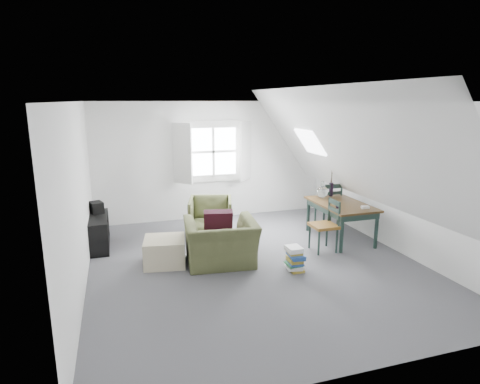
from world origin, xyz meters
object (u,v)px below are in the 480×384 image
object	(u,v)px
armchair_far	(211,235)
dining_chair_far	(329,204)
dining_chair_near	(325,225)
media_shelf	(98,234)
dining_table	(341,208)
magazine_stack	(295,259)
ottoman	(165,251)
armchair_near	(221,264)

from	to	relation	value
armchair_far	dining_chair_far	bearing A→B (deg)	10.27
dining_chair_near	media_shelf	xyz separation A→B (m)	(-3.71, 1.30, -0.21)
dining_table	armchair_far	bearing A→B (deg)	158.77
magazine_stack	dining_chair_far	bearing A→B (deg)	48.44
armchair_far	dining_chair_near	xyz separation A→B (m)	(1.68, -1.34, 0.46)
ottoman	dining_chair_near	world-z (taller)	dining_chair_near
dining_chair_far	magazine_stack	distance (m)	2.35
armchair_near	ottoman	world-z (taller)	ottoman
ottoman	dining_chair_far	xyz separation A→B (m)	(3.39, 0.90, 0.28)
armchair_near	magazine_stack	xyz separation A→B (m)	(1.00, -0.58, 0.19)
dining_chair_near	magazine_stack	size ratio (longest dim) A/B	2.37
dining_chair_far	media_shelf	bearing A→B (deg)	7.17
media_shelf	magazine_stack	bearing A→B (deg)	-33.23
dining_chair_far	media_shelf	distance (m)	4.42
ottoman	media_shelf	size ratio (longest dim) A/B	0.58
magazine_stack	dining_chair_near	bearing A→B (deg)	36.00
armchair_far	dining_table	world-z (taller)	dining_table
armchair_near	magazine_stack	size ratio (longest dim) A/B	2.92
media_shelf	armchair_far	bearing A→B (deg)	1.71
dining_chair_near	magazine_stack	distance (m)	1.08
media_shelf	dining_table	bearing A→B (deg)	-10.92
armchair_near	dining_chair_near	size ratio (longest dim) A/B	1.23
ottoman	dining_chair_far	distance (m)	3.52
armchair_near	dining_table	xyz separation A→B (m)	(2.40, 0.47, 0.60)
armchair_near	armchair_far	distance (m)	1.38
dining_chair_near	ottoman	bearing A→B (deg)	-111.90
media_shelf	ottoman	bearing A→B (deg)	-45.79
dining_chair_far	magazine_stack	world-z (taller)	dining_chair_far
media_shelf	dining_chair_far	bearing A→B (deg)	-1.64
dining_chair_far	dining_chair_near	distance (m)	1.33
dining_chair_far	armchair_near	bearing A→B (deg)	33.94
ottoman	dining_table	bearing A→B (deg)	3.68
dining_chair_far	dining_chair_near	size ratio (longest dim) A/B	1.05
dining_table	dining_chair_far	size ratio (longest dim) A/B	1.48
armchair_far	dining_chair_far	xyz separation A→B (m)	(2.39, -0.21, 0.48)
dining_chair_far	ottoman	bearing A→B (deg)	24.27
armchair_far	dining_table	size ratio (longest dim) A/B	0.59
ottoman	media_shelf	xyz separation A→B (m)	(-1.02, 1.07, 0.04)
dining_chair_far	magazine_stack	bearing A→B (deg)	57.77
ottoman	armchair_far	bearing A→B (deg)	48.01
armchair_far	dining_chair_far	size ratio (longest dim) A/B	0.87
ottoman	dining_table	world-z (taller)	dining_table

